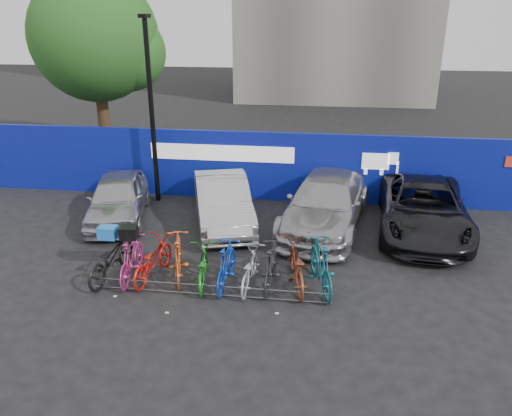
% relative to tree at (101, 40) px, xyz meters
% --- Properties ---
extents(ground, '(100.00, 100.00, 0.00)m').
position_rel_tree_xyz_m(ground, '(6.77, -10.06, -5.07)').
color(ground, black).
rests_on(ground, ground).
extents(hoarding, '(22.00, 0.18, 2.40)m').
position_rel_tree_xyz_m(hoarding, '(6.78, -4.06, -3.86)').
color(hoarding, navy).
rests_on(hoarding, ground).
extents(tree, '(5.40, 5.20, 7.80)m').
position_rel_tree_xyz_m(tree, '(0.00, 0.00, 0.00)').
color(tree, '#382314').
rests_on(tree, ground).
extents(lamppost, '(0.25, 0.50, 6.11)m').
position_rel_tree_xyz_m(lamppost, '(3.57, -4.66, -1.80)').
color(lamppost, black).
rests_on(lamppost, ground).
extents(bike_rack, '(5.60, 0.03, 0.30)m').
position_rel_tree_xyz_m(bike_rack, '(6.77, -10.66, -4.91)').
color(bike_rack, '#595B60').
rests_on(bike_rack, ground).
extents(car_0, '(2.62, 4.45, 1.42)m').
position_rel_tree_xyz_m(car_0, '(2.89, -6.47, -4.36)').
color(car_0, '#A6A5AA').
rests_on(car_0, ground).
extents(car_1, '(2.81, 4.76, 1.48)m').
position_rel_tree_xyz_m(car_1, '(6.23, -6.39, -4.33)').
color(car_1, '#A7A6AB').
rests_on(car_1, ground).
extents(car_2, '(3.10, 5.67, 1.56)m').
position_rel_tree_xyz_m(car_2, '(9.38, -6.21, -4.29)').
color(car_2, '#A09FA4').
rests_on(car_2, ground).
extents(car_3, '(2.97, 5.60, 1.50)m').
position_rel_tree_xyz_m(car_3, '(12.25, -6.19, -4.32)').
color(car_3, black).
rests_on(car_3, ground).
extents(bike_0, '(0.98, 2.11, 1.07)m').
position_rel_tree_xyz_m(bike_0, '(4.17, -10.09, -4.53)').
color(bike_0, black).
rests_on(bike_0, ground).
extents(bike_1, '(0.64, 1.87, 1.11)m').
position_rel_tree_xyz_m(bike_1, '(4.70, -10.09, -4.51)').
color(bike_1, '#C22F81').
rests_on(bike_1, ground).
extents(bike_2, '(0.97, 1.99, 1.00)m').
position_rel_tree_xyz_m(bike_2, '(5.19, -9.97, -4.57)').
color(bike_2, red).
rests_on(bike_2, ground).
extents(bike_3, '(0.99, 1.94, 1.12)m').
position_rel_tree_xyz_m(bike_3, '(5.82, -9.88, -4.51)').
color(bike_3, '#E05C23').
rests_on(bike_3, ground).
extents(bike_4, '(0.87, 1.80, 0.91)m').
position_rel_tree_xyz_m(bike_4, '(6.46, -10.11, -4.61)').
color(bike_4, '#217E21').
rests_on(bike_4, ground).
extents(bike_5, '(0.60, 1.83, 1.09)m').
position_rel_tree_xyz_m(bike_5, '(7.05, -10.10, -4.52)').
color(bike_5, '#0F3BBE').
rests_on(bike_5, ground).
extents(bike_6, '(0.69, 1.78, 0.92)m').
position_rel_tree_xyz_m(bike_6, '(7.59, -10.09, -4.61)').
color(bike_6, '#A8ABAF').
rests_on(bike_6, ground).
extents(bike_7, '(0.59, 1.82, 1.08)m').
position_rel_tree_xyz_m(bike_7, '(8.11, -10.00, -4.53)').
color(bike_7, '#27282A').
rests_on(bike_7, ground).
extents(bike_8, '(1.09, 2.17, 1.09)m').
position_rel_tree_xyz_m(bike_8, '(8.71, -9.90, -4.53)').
color(bike_8, brown).
rests_on(bike_8, ground).
extents(bike_9, '(1.08, 2.13, 1.23)m').
position_rel_tree_xyz_m(bike_9, '(9.29, -9.94, -4.45)').
color(bike_9, '#155C6C').
rests_on(bike_9, ground).
extents(cargo_crate, '(0.43, 0.33, 0.31)m').
position_rel_tree_xyz_m(cargo_crate, '(4.17, -10.09, -3.85)').
color(cargo_crate, blue).
rests_on(cargo_crate, bike_0).
extents(cargo_topcase, '(0.44, 0.41, 0.29)m').
position_rel_tree_xyz_m(cargo_topcase, '(4.70, -10.09, -3.81)').
color(cargo_topcase, black).
rests_on(cargo_topcase, bike_1).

